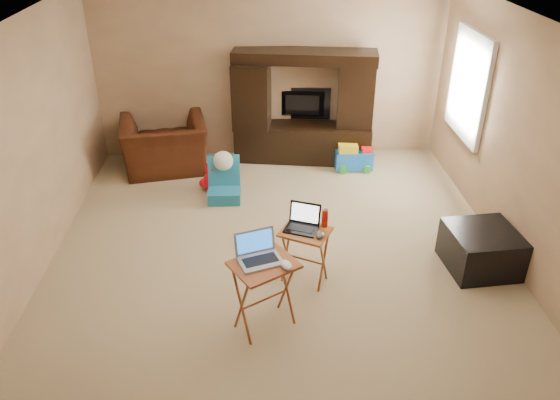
{
  "coord_description": "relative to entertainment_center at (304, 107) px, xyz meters",
  "views": [
    {
      "loc": [
        -0.24,
        -5.0,
        3.51
      ],
      "look_at": [
        0.0,
        -0.2,
        0.8
      ],
      "focal_mm": 35.0,
      "sensor_mm": 36.0,
      "label": 1
    }
  ],
  "objects": [
    {
      "name": "television",
      "position": [
        0.0,
        0.2,
        -0.03
      ],
      "size": [
        0.84,
        0.21,
        0.48
      ],
      "primitive_type": "imported",
      "rotation": [
        0.0,
        0.0,
        3.02
      ],
      "color": "black",
      "rests_on": "entertainment_center"
    },
    {
      "name": "laptop_right",
      "position": [
        -0.27,
        -2.93,
        -0.09
      ],
      "size": [
        0.39,
        0.36,
        0.24
      ],
      "primitive_type": "cube",
      "rotation": [
        0.0,
        0.0,
        -0.38
      ],
      "color": "black",
      "rests_on": "tray_table_right"
    },
    {
      "name": "water_bottle",
      "position": [
        -0.03,
        -2.87,
        -0.12
      ],
      "size": [
        0.06,
        0.06,
        0.19
      ],
      "primitive_type": "cylinder",
      "color": "red",
      "rests_on": "tray_table_right"
    },
    {
      "name": "wall_back",
      "position": [
        -0.47,
        0.28,
        0.43
      ],
      "size": [
        5.0,
        0.0,
        5.0
      ],
      "primitive_type": "plane",
      "rotation": [
        1.57,
        0.0,
        0.0
      ],
      "color": "tan",
      "rests_on": "ground"
    },
    {
      "name": "mouse_right",
      "position": [
        -0.1,
        -3.07,
        -0.19
      ],
      "size": [
        0.11,
        0.14,
        0.05
      ],
      "primitive_type": "ellipsoid",
      "rotation": [
        0.0,
        0.0,
        -0.29
      ],
      "color": "#434449",
      "rests_on": "tray_table_right"
    },
    {
      "name": "floor",
      "position": [
        -0.47,
        -2.47,
        -0.82
      ],
      "size": [
        5.5,
        5.5,
        0.0
      ],
      "primitive_type": "plane",
      "color": "#D0B790",
      "rests_on": "ground"
    },
    {
      "name": "wall_front",
      "position": [
        -0.47,
        -5.22,
        0.43
      ],
      "size": [
        5.0,
        0.0,
        5.0
      ],
      "primitive_type": "plane",
      "rotation": [
        -1.57,
        0.0,
        0.0
      ],
      "color": "tan",
      "rests_on": "ground"
    },
    {
      "name": "window_pane",
      "position": [
        2.01,
        -0.92,
        0.58
      ],
      "size": [
        0.0,
        1.2,
        1.2
      ],
      "primitive_type": "plane",
      "rotation": [
        1.57,
        0.0,
        -1.57
      ],
      "color": "white",
      "rests_on": "ground"
    },
    {
      "name": "laptop_left",
      "position": [
        -0.69,
        -3.59,
        0.01
      ],
      "size": [
        0.44,
        0.4,
        0.24
      ],
      "primitive_type": "cube",
      "rotation": [
        0.0,
        0.0,
        0.33
      ],
      "color": "#A4A5A8",
      "rests_on": "tray_table_left"
    },
    {
      "name": "mouse_left",
      "position": [
        -0.47,
        -3.69,
        -0.09
      ],
      "size": [
        0.14,
        0.17,
        0.06
      ],
      "primitive_type": "ellipsoid",
      "rotation": [
        0.0,
        0.0,
        0.41
      ],
      "color": "white",
      "rests_on": "tray_table_left"
    },
    {
      "name": "plush_toy",
      "position": [
        -1.28,
        -0.95,
        -0.6
      ],
      "size": [
        0.4,
        0.33,
        0.44
      ],
      "primitive_type": null,
      "color": "red",
      "rests_on": "floor"
    },
    {
      "name": "window_frame",
      "position": [
        1.99,
        -0.92,
        0.58
      ],
      "size": [
        0.06,
        1.14,
        1.34
      ],
      "primitive_type": "cube",
      "color": "white",
      "rests_on": "ground"
    },
    {
      "name": "wall_left",
      "position": [
        -2.97,
        -2.47,
        0.43
      ],
      "size": [
        0.0,
        5.5,
        5.5
      ],
      "primitive_type": "plane",
      "rotation": [
        1.57,
        0.0,
        1.57
      ],
      "color": "tan",
      "rests_on": "ground"
    },
    {
      "name": "entertainment_center",
      "position": [
        0.0,
        0.0,
        0.0
      ],
      "size": [
        2.05,
        0.78,
        1.63
      ],
      "primitive_type": "cube",
      "rotation": [
        0.0,
        0.0,
        -0.15
      ],
      "color": "black",
      "rests_on": "floor"
    },
    {
      "name": "ceiling",
      "position": [
        -0.47,
        -2.47,
        1.68
      ],
      "size": [
        5.5,
        5.5,
        0.0
      ],
      "primitive_type": "plane",
      "rotation": [
        3.14,
        0.0,
        0.0
      ],
      "color": "silver",
      "rests_on": "ground"
    },
    {
      "name": "ottoman",
      "position": [
        1.65,
        -2.81,
        -0.59
      ],
      "size": [
        0.75,
        0.75,
        0.44
      ],
      "primitive_type": "cube",
      "rotation": [
        0.0,
        0.0,
        0.09
      ],
      "color": "black",
      "rests_on": "floor"
    },
    {
      "name": "tray_table_right",
      "position": [
        -0.23,
        -2.95,
        -0.51
      ],
      "size": [
        0.58,
        0.54,
        0.6
      ],
      "primitive_type": "cube",
      "rotation": [
        0.0,
        0.0,
        -0.48
      ],
      "color": "#AB5C29",
      "rests_on": "floor"
    },
    {
      "name": "child_rocker",
      "position": [
        -1.13,
        -1.19,
        -0.54
      ],
      "size": [
        0.42,
        0.48,
        0.55
      ],
      "primitive_type": null,
      "rotation": [
        0.0,
        0.0,
        -0.01
      ],
      "color": "#1B6D96",
      "rests_on": "floor"
    },
    {
      "name": "tray_table_left",
      "position": [
        -0.66,
        -3.62,
        -0.47
      ],
      "size": [
        0.69,
        0.65,
        0.7
      ],
      "primitive_type": "cube",
      "rotation": [
        0.0,
        0.0,
        0.55
      ],
      "color": "#A65628",
      "rests_on": "floor"
    },
    {
      "name": "recliner",
      "position": [
        -2.0,
        -0.26,
        -0.44
      ],
      "size": [
        1.32,
        1.2,
        0.75
      ],
      "primitive_type": "imported",
      "rotation": [
        0.0,
        0.0,
        3.32
      ],
      "color": "#401B0D",
      "rests_on": "floor"
    },
    {
      "name": "push_toy",
      "position": [
        0.71,
        -0.37,
        -0.61
      ],
      "size": [
        0.55,
        0.4,
        0.41
      ],
      "primitive_type": null,
      "rotation": [
        0.0,
        0.0,
        -0.01
      ],
      "color": "blue",
      "rests_on": "floor"
    },
    {
      "name": "wall_right",
      "position": [
        2.03,
        -2.47,
        0.43
      ],
      "size": [
        0.0,
        5.5,
        5.5
      ],
      "primitive_type": "plane",
      "rotation": [
        1.57,
        0.0,
        -1.57
      ],
      "color": "tan",
      "rests_on": "ground"
    }
  ]
}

